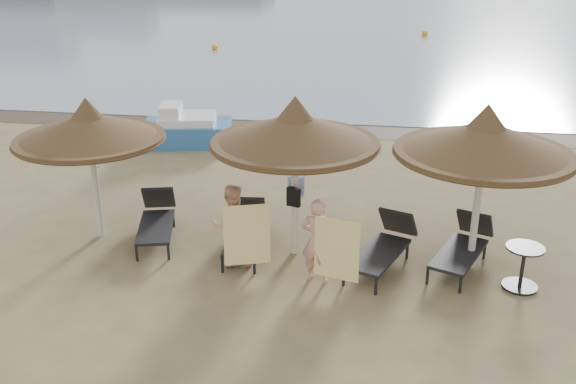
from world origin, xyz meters
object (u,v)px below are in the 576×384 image
palapa_center (295,130)px  palapa_left (89,127)px  lounger_far_left (157,218)px  person_right (317,234)px  lounger_far_right (464,245)px  side_table (522,269)px  pedal_boat (187,129)px  lounger_near_left (246,229)px  lounger_near_right (384,245)px  person_left (232,219)px  palapa_right (485,140)px

palapa_center → palapa_left: bearing=178.0°
palapa_left → lounger_far_left: bearing=7.4°
lounger_far_left → person_right: person_right is taller
lounger_far_left → lounger_far_right: size_ratio=1.00×
side_table → pedal_boat: (-8.01, 6.95, 0.06)m
lounger_near_left → person_right: 1.90m
lounger_near_right → person_right: size_ratio=1.16×
lounger_far_right → person_right: person_right is taller
lounger_near_left → lounger_near_right: (2.62, -0.29, 0.01)m
lounger_far_left → person_right: 3.61m
lounger_far_right → pedal_boat: size_ratio=0.74×
person_left → pedal_boat: 7.52m
palapa_center → pedal_boat: palapa_center is taller
palapa_right → person_left: bearing=-172.5°
lounger_far_left → lounger_far_right: lounger_far_right is taller
lounger_near_right → pedal_boat: pedal_boat is taller
lounger_far_right → side_table: (0.90, -0.72, -0.02)m
pedal_boat → person_right: bearing=-68.9°
lounger_far_right → side_table: size_ratio=2.61×
lounger_far_right → person_right: bearing=-135.5°
side_table → lounger_near_left: bearing=171.2°
pedal_boat → side_table: bearing=-52.0°
lounger_far_right → person_right: size_ratio=1.12×
lounger_far_left → pedal_boat: size_ratio=0.74×
person_left → palapa_left: bearing=-24.3°
lounger_near_left → side_table: size_ratio=2.53×
lounger_near_left → person_left: bearing=-101.7°
palapa_left → lounger_far_right: (7.02, -0.12, -1.86)m
palapa_left → person_right: 4.80m
palapa_center → lounger_near_left: 2.24m
palapa_right → lounger_far_right: size_ratio=1.52×
person_left → pedal_boat: size_ratio=0.67×
lounger_near_left → lounger_far_right: lounger_far_right is taller
palapa_left → person_right: palapa_left is taller
lounger_far_left → side_table: size_ratio=2.61×
palapa_left → lounger_far_right: bearing=-0.9°
palapa_center → person_left: palapa_center is taller
palapa_left → lounger_near_right: palapa_left is taller
lounger_near_left → side_table: 5.00m
lounger_far_left → person_left: (1.76, -0.92, 0.52)m
lounger_near_right → lounger_far_left: bearing=-165.1°
person_left → person_right: person_left is taller
lounger_near_left → person_right: person_right is taller
lounger_near_right → side_table: lounger_near_right is taller
lounger_near_right → lounger_far_right: 1.44m
palapa_center → palapa_right: palapa_right is taller
palapa_right → palapa_center: bearing=178.6°
palapa_center → person_right: (0.53, -1.00, -1.51)m
lounger_far_right → person_right: 2.80m
palapa_center → person_right: bearing=-62.0°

